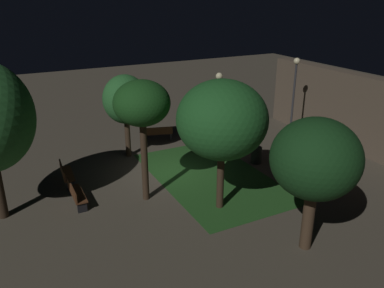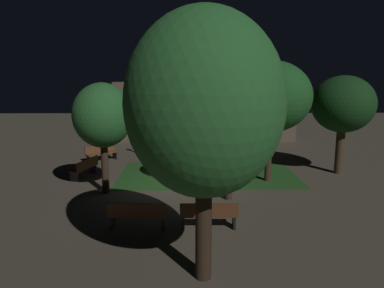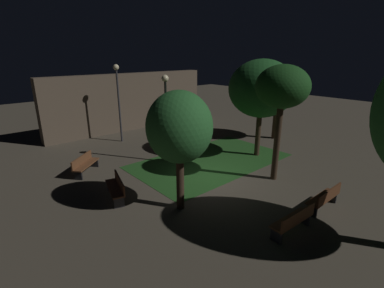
{
  "view_description": "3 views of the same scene",
  "coord_description": "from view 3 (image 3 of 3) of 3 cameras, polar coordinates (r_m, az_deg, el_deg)",
  "views": [
    {
      "loc": [
        16.35,
        -7.12,
        8.4
      ],
      "look_at": [
        0.61,
        0.96,
        1.52
      ],
      "focal_mm": 36.75,
      "sensor_mm": 36.0,
      "label": 1
    },
    {
      "loc": [
        0.43,
        -15.67,
        4.79
      ],
      "look_at": [
        0.67,
        1.06,
        1.6
      ],
      "focal_mm": 34.49,
      "sensor_mm": 36.0,
      "label": 2
    },
    {
      "loc": [
        -8.75,
        -8.48,
        5.62
      ],
      "look_at": [
        -0.5,
        0.91,
        1.55
      ],
      "focal_mm": 26.03,
      "sensor_mm": 36.0,
      "label": 3
    }
  ],
  "objects": [
    {
      "name": "ground_plane",
      "position": [
        13.41,
        4.23,
        -6.78
      ],
      "size": [
        60.0,
        60.0,
        0.0
      ],
      "primitive_type": "plane",
      "color": "#4C4438"
    },
    {
      "name": "tree_right_canopy",
      "position": [
        12.65,
        18.02,
        10.81
      ],
      "size": [
        2.3,
        2.3,
        5.21
      ],
      "color": "#38281C",
      "rests_on": "ground"
    },
    {
      "name": "lamp_post_path_center",
      "position": [
        14.41,
        -5.38,
        8.05
      ],
      "size": [
        0.36,
        0.36,
        4.63
      ],
      "color": "black",
      "rests_on": "ground"
    },
    {
      "name": "grass_lawn",
      "position": [
        15.37,
        3.87,
        -3.43
      ],
      "size": [
        8.47,
        4.93,
        0.01
      ],
      "primitive_type": "cube",
      "color": "#23511E",
      "rests_on": "ground"
    },
    {
      "name": "tree_back_left",
      "position": [
        9.7,
        -2.6,
        3.32
      ],
      "size": [
        2.35,
        2.35,
        4.47
      ],
      "color": "#38281C",
      "rests_on": "ground"
    },
    {
      "name": "tree_near_wall",
      "position": [
        15.75,
        14.05,
        10.9
      ],
      "size": [
        3.56,
        3.56,
        5.38
      ],
      "color": "#38281C",
      "rests_on": "ground"
    },
    {
      "name": "trash_bin",
      "position": [
        17.07,
        -4.0,
        0.32
      ],
      "size": [
        0.57,
        0.57,
        0.87
      ],
      "primitive_type": "cylinder",
      "color": "black",
      "rests_on": "ground"
    },
    {
      "name": "bench_path_side",
      "position": [
        14.63,
        -21.12,
        -3.79
      ],
      "size": [
        1.68,
        1.53,
        0.88
      ],
      "color": "brown",
      "rests_on": "ground"
    },
    {
      "name": "lamp_post_plaza_west",
      "position": [
        18.62,
        -14.93,
        10.45
      ],
      "size": [
        0.36,
        0.36,
        4.99
      ],
      "color": "#333338",
      "rests_on": "ground"
    },
    {
      "name": "bench_back_row",
      "position": [
        9.9,
        20.17,
        -14.45
      ],
      "size": [
        1.82,
        0.58,
        0.88
      ],
      "color": "brown",
      "rests_on": "ground"
    },
    {
      "name": "bench_front_left",
      "position": [
        11.78,
        -15.2,
        -8.5
      ],
      "size": [
        0.96,
        1.86,
        0.88
      ],
      "color": "brown",
      "rests_on": "ground"
    },
    {
      "name": "bench_near_trees",
      "position": [
        11.71,
        25.6,
        -9.91
      ],
      "size": [
        1.8,
        0.49,
        0.88
      ],
      "color": "#512D19",
      "rests_on": "ground"
    },
    {
      "name": "building_wall_backdrop",
      "position": [
        22.03,
        -12.43,
        8.47
      ],
      "size": [
        12.98,
        0.8,
        4.23
      ],
      "primitive_type": "cube",
      "color": "brown",
      "rests_on": "ground"
    },
    {
      "name": "tree_left_canopy",
      "position": [
        19.61,
        17.35,
        10.59
      ],
      "size": [
        2.94,
        2.94,
        4.74
      ],
      "color": "#423021",
      "rests_on": "ground"
    }
  ]
}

